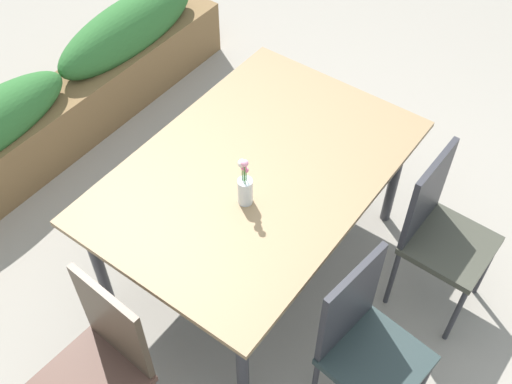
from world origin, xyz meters
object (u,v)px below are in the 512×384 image
chair_near_right (440,228)px  flower_vase (245,187)px  dining_table (256,177)px  chair_near_left (365,339)px  planter_box (68,96)px  chair_end_left (101,362)px

chair_near_right → flower_vase: size_ratio=3.33×
dining_table → flower_vase: bearing=-156.9°
chair_near_left → flower_vase: flower_vase is taller
chair_near_right → planter_box: chair_near_right is taller
dining_table → chair_near_right: 0.96m
chair_end_left → chair_near_left: (0.77, -0.87, -0.01)m
chair_near_right → planter_box: (-0.26, 2.52, -0.22)m
chair_end_left → planter_box: 2.09m
chair_near_left → planter_box: (0.49, 2.52, -0.20)m
chair_end_left → chair_near_left: 1.16m
dining_table → chair_near_left: bearing=-112.9°
chair_end_left → flower_vase: size_ratio=3.28×
flower_vase → chair_near_left: bearing=-101.8°
dining_table → planter_box: dining_table is taller
chair_near_left → planter_box: bearing=-93.6°
chair_near_left → flower_vase: size_ratio=3.27×
dining_table → chair_near_right: chair_near_right is taller
chair_near_right → planter_box: bearing=-82.6°
dining_table → chair_near_right: (0.38, -0.87, -0.16)m
chair_end_left → planter_box: bearing=-33.9°
planter_box → chair_near_left: bearing=-101.0°
chair_near_right → planter_box: size_ratio=0.36×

